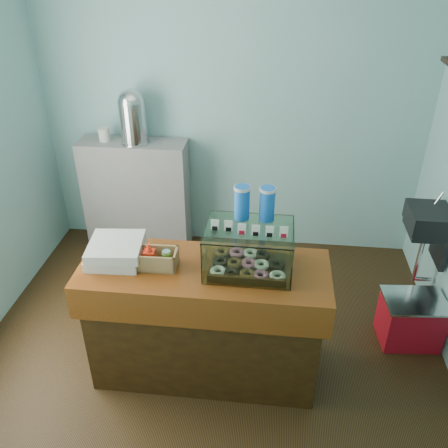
# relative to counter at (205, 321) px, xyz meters

# --- Properties ---
(ground) EXTENTS (3.50, 3.50, 0.00)m
(ground) POSITION_rel_counter_xyz_m (0.00, 0.25, -0.46)
(ground) COLOR black
(ground) RESTS_ON ground
(room_shell) EXTENTS (3.54, 3.04, 2.82)m
(room_shell) POSITION_rel_counter_xyz_m (0.03, 0.26, 1.25)
(room_shell) COLOR #7DB7B6
(room_shell) RESTS_ON ground
(counter) EXTENTS (1.60, 0.60, 0.90)m
(counter) POSITION_rel_counter_xyz_m (0.00, 0.00, 0.00)
(counter) COLOR #40250C
(counter) RESTS_ON ground
(back_shelf) EXTENTS (1.00, 0.32, 1.10)m
(back_shelf) POSITION_rel_counter_xyz_m (-0.90, 1.57, 0.09)
(back_shelf) COLOR gray
(back_shelf) RESTS_ON ground
(display_case) EXTENTS (0.54, 0.40, 0.51)m
(display_case) POSITION_rel_counter_xyz_m (0.28, 0.06, 0.61)
(display_case) COLOR #362110
(display_case) RESTS_ON counter
(condiment_crate) EXTENTS (0.25, 0.16, 0.17)m
(condiment_crate) POSITION_rel_counter_xyz_m (-0.30, -0.02, 0.50)
(condiment_crate) COLOR #A18150
(condiment_crate) RESTS_ON counter
(pastry_boxes) EXTENTS (0.37, 0.37, 0.13)m
(pastry_boxes) POSITION_rel_counter_xyz_m (-0.58, 0.03, 0.51)
(pastry_boxes) COLOR silver
(pastry_boxes) RESTS_ON counter
(coffee_urn) EXTENTS (0.27, 0.27, 0.49)m
(coffee_urn) POSITION_rel_counter_xyz_m (-0.86, 1.55, 0.90)
(coffee_urn) COLOR silver
(coffee_urn) RESTS_ON back_shelf
(red_cooler) EXTENTS (0.48, 0.38, 0.40)m
(red_cooler) POSITION_rel_counter_xyz_m (1.51, 0.46, -0.26)
(red_cooler) COLOR red
(red_cooler) RESTS_ON ground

